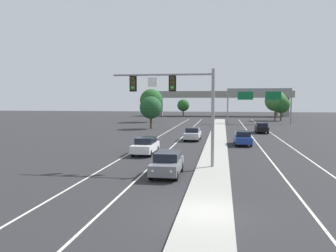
{
  "coord_description": "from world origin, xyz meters",
  "views": [
    {
      "loc": [
        0.68,
        -14.93,
        5.1
      ],
      "look_at": [
        -3.2,
        9.45,
        3.2
      ],
      "focal_mm": 36.86,
      "sensor_mm": 36.0,
      "label": 1
    }
  ],
  "objects": [
    {
      "name": "car_oncoming_silver",
      "position": [
        -3.02,
        28.0,
        0.82
      ],
      "size": [
        1.89,
        4.5,
        1.58
      ],
      "color": "#B7B7BC",
      "rests_on": "ground"
    },
    {
      "name": "edge_stripe_right",
      "position": [
        8.0,
        25.0,
        0.0
      ],
      "size": [
        0.14,
        100.0,
        0.01
      ],
      "primitive_type": "cube",
      "color": "silver",
      "rests_on": "ground"
    },
    {
      "name": "overhead_signal_mast",
      "position": [
        -2.48,
        10.49,
        5.35
      ],
      "size": [
        7.63,
        0.44,
        7.2
      ],
      "color": "gray",
      "rests_on": "median_island"
    },
    {
      "name": "tree_far_right_a",
      "position": [
        13.19,
        71.49,
        4.79
      ],
      "size": [
        5.07,
        5.07,
        7.33
      ],
      "color": "#4C3823",
      "rests_on": "ground"
    },
    {
      "name": "edge_stripe_left",
      "position": [
        -8.0,
        25.0,
        0.0
      ],
      "size": [
        0.14,
        100.0,
        0.01
      ],
      "primitive_type": "cube",
      "color": "silver",
      "rests_on": "ground"
    },
    {
      "name": "ground_plane",
      "position": [
        0.0,
        0.0,
        0.0
      ],
      "size": [
        260.0,
        260.0,
        0.0
      ],
      "primitive_type": "plane",
      "color": "#28282B"
    },
    {
      "name": "highway_sign_gantry",
      "position": [
        8.2,
        59.87,
        6.16
      ],
      "size": [
        13.28,
        0.42,
        7.5
      ],
      "color": "gray",
      "rests_on": "ground"
    },
    {
      "name": "overpass_bridge",
      "position": [
        0.0,
        92.28,
        5.78
      ],
      "size": [
        42.4,
        6.4,
        7.65
      ],
      "color": "gray",
      "rests_on": "ground"
    },
    {
      "name": "tree_far_right_b",
      "position": [
        14.47,
        70.9,
        3.88
      ],
      "size": [
        4.11,
        4.11,
        5.95
      ],
      "color": "#4C3823",
      "rests_on": "ground"
    },
    {
      "name": "car_receding_blue",
      "position": [
        2.92,
        24.31,
        0.82
      ],
      "size": [
        1.87,
        4.49,
        1.58
      ],
      "color": "navy",
      "rests_on": "ground"
    },
    {
      "name": "car_oncoming_grey",
      "position": [
        -2.98,
        7.73,
        0.82
      ],
      "size": [
        1.85,
        4.48,
        1.58
      ],
      "color": "slate",
      "rests_on": "ground"
    },
    {
      "name": "car_oncoming_white",
      "position": [
        -6.4,
        16.22,
        0.82
      ],
      "size": [
        1.88,
        4.49,
        1.58
      ],
      "color": "silver",
      "rests_on": "ground"
    },
    {
      "name": "lane_stripe_receding_center",
      "position": [
        4.7,
        25.0,
        0.0
      ],
      "size": [
        0.14,
        100.0,
        0.01
      ],
      "primitive_type": "cube",
      "color": "silver",
      "rests_on": "ground"
    },
    {
      "name": "median_island",
      "position": [
        0.0,
        18.0,
        0.07
      ],
      "size": [
        2.4,
        110.0,
        0.15
      ],
      "primitive_type": "cube",
      "color": "#9E9B93",
      "rests_on": "ground"
    },
    {
      "name": "tree_far_left_b",
      "position": [
        -15.35,
        61.77,
        4.89
      ],
      "size": [
        5.18,
        5.18,
        7.49
      ],
      "color": "#4C3823",
      "rests_on": "ground"
    },
    {
      "name": "tree_far_left_c",
      "position": [
        -11.71,
        43.92,
        3.68
      ],
      "size": [
        3.9,
        3.9,
        5.64
      ],
      "color": "#4C3823",
      "rests_on": "ground"
    },
    {
      "name": "lane_stripe_oncoming_center",
      "position": [
        -4.7,
        25.0,
        0.0
      ],
      "size": [
        0.14,
        100.0,
        0.01
      ],
      "primitive_type": "cube",
      "color": "silver",
      "rests_on": "ground"
    },
    {
      "name": "tree_far_right_c",
      "position": [
        16.82,
        93.15,
        4.02
      ],
      "size": [
        4.26,
        4.26,
        6.16
      ],
      "color": "#4C3823",
      "rests_on": "ground"
    },
    {
      "name": "tree_far_left_a",
      "position": [
        -10.93,
        86.85,
        3.37
      ],
      "size": [
        3.57,
        3.57,
        5.17
      ],
      "color": "#4C3823",
      "rests_on": "ground"
    },
    {
      "name": "car_receding_black",
      "position": [
        6.58,
        39.24,
        0.82
      ],
      "size": [
        1.9,
        4.5,
        1.58
      ],
      "color": "black",
      "rests_on": "ground"
    }
  ]
}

